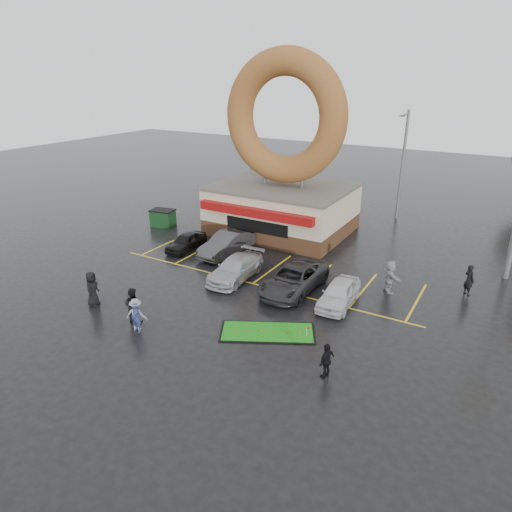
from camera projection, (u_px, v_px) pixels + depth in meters
The scene contains 18 objects.
ground at pixel (221, 307), 24.59m from camera, with size 120.00×120.00×0.00m, color black.
donut_shop at pixel (283, 175), 34.68m from camera, with size 10.20×8.70×13.50m.
streetlight_left at pixel (251, 151), 43.39m from camera, with size 0.40×2.21×9.00m.
streetlight_mid at pixel (402, 163), 37.64m from camera, with size 0.40×2.21×9.00m.
car_black at pixel (186, 242), 32.28m from camera, with size 1.44×3.57×1.22m, color black.
car_dgrey at pixel (227, 244), 31.40m from camera, with size 1.63×4.69×1.54m, color #323235.
car_silver at pixel (236, 268), 27.72m from camera, with size 1.90×4.68×1.36m, color #A8A8AD.
car_grey at pixel (294, 279), 26.19m from camera, with size 2.45×5.31×1.48m, color #29292B.
car_white at pixel (339, 293), 24.62m from camera, with size 1.59×3.95×1.35m, color silver.
person_blue at pixel (136, 317), 22.01m from camera, with size 0.57×0.38×1.58m, color navy.
person_blackjkt at pixel (133, 305), 22.82m from camera, with size 0.91×0.71×1.87m, color black.
person_hoodie at pixel (136, 314), 22.17m from camera, with size 1.08×0.62×1.67m, color gray.
person_bystander at pixel (92, 289), 24.47m from camera, with size 0.95×0.62×1.94m, color black.
person_cameraman at pixel (327, 361), 18.70m from camera, with size 0.93×0.39×1.59m, color black.
person_walker_near at pixel (390, 277), 25.94m from camera, with size 1.79×0.57×1.93m, color #9A9A9D.
person_walker_far at pixel (469, 280), 25.65m from camera, with size 0.66×0.44×1.82m, color black.
dumpster at pixel (163, 218), 37.24m from camera, with size 1.80×1.20×1.30m, color #173D1C.
putting_green at pixel (268, 332), 22.17m from camera, with size 4.98×3.86×0.57m.
Camera 1 is at (12.63, -17.80, 11.81)m, focal length 32.00 mm.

